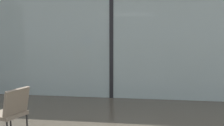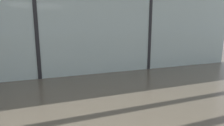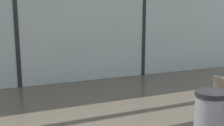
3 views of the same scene
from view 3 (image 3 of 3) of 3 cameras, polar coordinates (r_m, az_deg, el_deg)
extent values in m
cube|color=#A3B7B2|center=(6.74, -20.28, 9.13)|extent=(14.00, 0.08, 3.38)
cube|color=black|center=(6.74, -20.28, 9.13)|extent=(0.10, 0.12, 3.38)
cube|color=black|center=(7.76, 6.85, 9.77)|extent=(0.10, 0.12, 3.38)
ellipsoid|color=silver|center=(13.10, -22.85, 11.57)|extent=(11.74, 4.43, 4.43)
cylinder|color=black|center=(4.45, 21.42, -11.11)|extent=(0.03, 0.03, 0.37)
cylinder|color=black|center=(3.38, 20.81, -6.32)|extent=(0.38, 0.38, 0.06)
camera|label=1|loc=(1.32, 77.06, 6.08)|focal=42.34mm
camera|label=2|loc=(1.52, -4.12, -3.90)|focal=29.23mm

